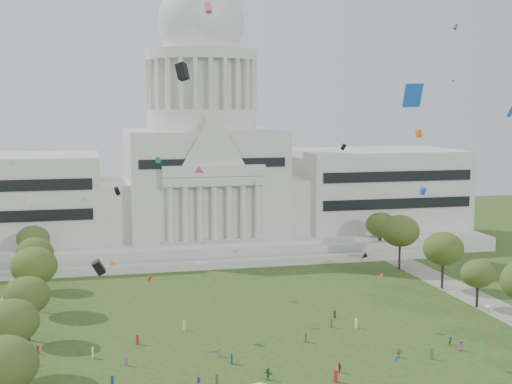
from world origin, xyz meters
name	(u,v)px	position (x,y,z in m)	size (l,w,h in m)	color
capitol	(203,171)	(0.00, 113.59, 22.30)	(160.00, 64.50, 91.30)	silver
path_left	(3,349)	(-48.00, 30.00, 0.02)	(8.00, 160.00, 0.04)	gray
path_right	(505,312)	(48.00, 30.00, 0.02)	(8.00, 160.00, 0.04)	gray
row_tree_l_1	(3,365)	(-44.07, -2.96, 8.95)	(8.86, 8.86, 12.59)	black
row_tree_l_2	(12,322)	(-45.04, 17.30, 8.51)	(8.42, 8.42, 11.97)	black
row_tree_l_3	(27,295)	(-44.09, 33.92, 8.21)	(8.12, 8.12, 11.55)	black
row_tree_r_3	(478,274)	(44.40, 34.48, 7.08)	(7.01, 7.01, 9.98)	black
row_tree_l_4	(34,266)	(-44.08, 52.42, 9.39)	(9.29, 9.29, 13.21)	black
row_tree_r_4	(443,248)	(44.76, 50.04, 9.29)	(9.19, 9.19, 13.06)	black
row_tree_l_5	(35,253)	(-45.22, 71.01, 8.42)	(8.33, 8.33, 11.85)	black
row_tree_r_5	(400,231)	(43.49, 70.19, 9.93)	(9.82, 9.82, 13.96)	black
row_tree_l_6	(33,239)	(-46.87, 89.14, 8.27)	(8.19, 8.19, 11.64)	black
row_tree_r_6	(381,225)	(45.96, 88.13, 8.51)	(8.42, 8.42, 11.97)	black
person_0	(461,345)	(27.73, 11.32, 0.93)	(0.91, 0.59, 1.86)	#994C8C
person_2	(451,341)	(27.44, 14.23, 0.79)	(0.76, 0.47, 1.57)	#33723F
person_4	(339,367)	(4.33, 6.76, 0.81)	(0.95, 0.52, 1.61)	#B21E1E
person_5	(268,374)	(-7.30, 6.27, 0.94)	(1.74, 0.69, 1.88)	#33723F
person_8	(198,382)	(-18.06, 5.58, 0.88)	(0.85, 0.53, 1.76)	#994C8C
person_10	(399,353)	(16.13, 10.76, 0.75)	(0.88, 0.48, 1.50)	#B21E1E
distant_crowd	(229,361)	(-11.94, 13.37, 0.88)	(63.50, 40.43, 1.95)	#33723F
kite_swarm	(315,174)	(-0.94, 3.82, 31.43)	(95.10, 104.23, 62.91)	yellow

